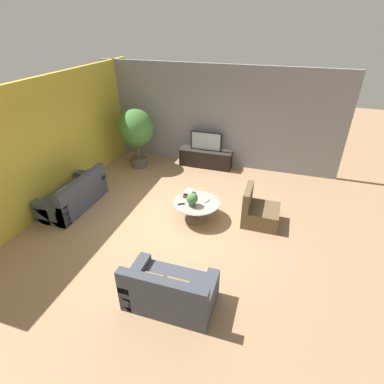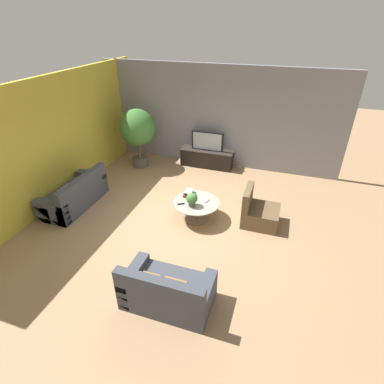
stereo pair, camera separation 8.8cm
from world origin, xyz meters
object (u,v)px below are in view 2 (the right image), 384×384
(television, at_px, (207,141))
(couch_near_entry, at_px, (167,291))
(armchair_wicker, at_px, (258,213))
(potted_palm_tall, at_px, (137,130))
(coffee_table, at_px, (196,207))
(couch_by_wall, at_px, (75,195))
(media_console, at_px, (207,158))
(potted_plant_tabletop, at_px, (192,199))

(television, distance_m, couch_near_entry, 5.38)
(armchair_wicker, distance_m, potted_palm_tall, 4.48)
(armchair_wicker, bearing_deg, coffee_table, 101.99)
(coffee_table, relative_size, couch_by_wall, 0.61)
(media_console, distance_m, coffee_table, 2.89)
(couch_near_entry, relative_size, potted_plant_tabletop, 4.49)
(media_console, distance_m, potted_palm_tall, 2.29)
(potted_palm_tall, bearing_deg, coffee_table, -40.52)
(television, xyz_separation_m, couch_by_wall, (-2.47, -3.24, -0.54))
(armchair_wicker, distance_m, potted_plant_tabletop, 1.56)
(couch_by_wall, bearing_deg, television, 142.66)
(couch_near_entry, height_order, potted_palm_tall, potted_palm_tall)
(potted_palm_tall, bearing_deg, couch_near_entry, -58.39)
(couch_by_wall, height_order, potted_palm_tall, potted_palm_tall)
(television, distance_m, coffee_table, 2.94)
(coffee_table, height_order, couch_by_wall, couch_by_wall)
(couch_by_wall, height_order, armchair_wicker, armchair_wicker)
(television, bearing_deg, media_console, 90.00)
(coffee_table, relative_size, armchair_wicker, 1.24)
(coffee_table, height_order, potted_palm_tall, potted_palm_tall)
(media_console, distance_m, potted_plant_tabletop, 3.08)
(coffee_table, distance_m, potted_palm_tall, 3.48)
(couch_near_entry, xyz_separation_m, potted_plant_tabletop, (-0.34, 2.27, 0.35))
(television, bearing_deg, coffee_table, -78.85)
(media_console, bearing_deg, couch_near_entry, -80.86)
(couch_by_wall, xyz_separation_m, couch_near_entry, (3.32, -2.05, -0.00))
(potted_palm_tall, bearing_deg, armchair_wicker, -25.61)
(coffee_table, height_order, armchair_wicker, armchair_wicker)
(coffee_table, distance_m, couch_near_entry, 2.47)
(couch_by_wall, bearing_deg, coffee_table, 97.61)
(coffee_table, relative_size, potted_palm_tall, 0.59)
(television, bearing_deg, potted_plant_tabletop, -80.41)
(couch_near_entry, relative_size, potted_palm_tall, 0.80)
(couch_near_entry, bearing_deg, media_console, -80.86)
(couch_near_entry, bearing_deg, television, -80.85)
(media_console, distance_m, television, 0.55)
(television, height_order, couch_by_wall, television)
(media_console, relative_size, coffee_table, 1.54)
(television, relative_size, couch_near_entry, 0.67)
(television, distance_m, couch_by_wall, 4.11)
(media_console, bearing_deg, couch_by_wall, -127.32)
(couch_near_entry, distance_m, potted_palm_tall, 5.52)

